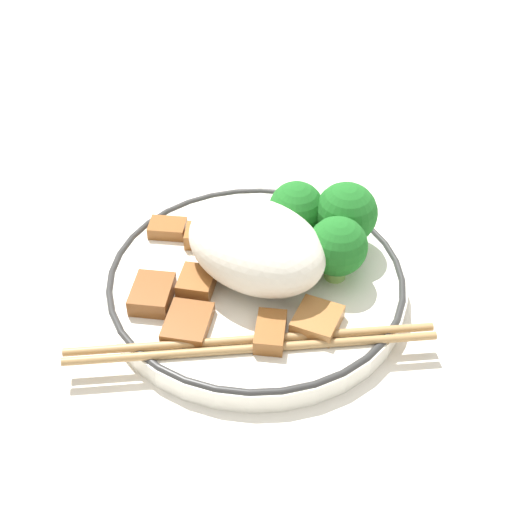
{
  "coord_description": "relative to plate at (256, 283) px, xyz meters",
  "views": [
    {
      "loc": [
        -0.23,
        0.31,
        0.37
      ],
      "look_at": [
        0.0,
        0.0,
        0.04
      ],
      "focal_mm": 50.0,
      "sensor_mm": 36.0,
      "label": 1
    }
  ],
  "objects": [
    {
      "name": "ground_plane",
      "position": [
        0.0,
        0.0,
        -0.01
      ],
      "size": [
        3.0,
        3.0,
        0.0
      ],
      "primitive_type": "plane",
      "color": "silver"
    },
    {
      "name": "rice_mound",
      "position": [
        0.0,
        0.0,
        0.04
      ],
      "size": [
        0.11,
        0.08,
        0.06
      ],
      "color": "white",
      "rests_on": "plate"
    },
    {
      "name": "meat_mid_right",
      "position": [
        0.09,
        0.0,
        0.01
      ],
      "size": [
        0.03,
        0.03,
        0.01
      ],
      "color": "brown",
      "rests_on": "plate"
    },
    {
      "name": "broccoli_back_right",
      "position": [
        0.0,
        -0.05,
        0.04
      ],
      "size": [
        0.04,
        0.04,
        0.05
      ],
      "color": "#7FB756",
      "rests_on": "plate"
    },
    {
      "name": "chopsticks",
      "position": [
        -0.04,
        0.06,
        0.01
      ],
      "size": [
        0.19,
        0.17,
        0.01
      ],
      "color": "#AD8451",
      "rests_on": "plate"
    },
    {
      "name": "meat_near_front",
      "position": [
        0.01,
        0.07,
        0.01
      ],
      "size": [
        0.04,
        0.05,
        0.01
      ],
      "color": "brown",
      "rests_on": "plate"
    },
    {
      "name": "broccoli_back_center",
      "position": [
        -0.03,
        -0.07,
        0.04
      ],
      "size": [
        0.05,
        0.05,
        0.06
      ],
      "color": "#7FB756",
      "rests_on": "plate"
    },
    {
      "name": "broccoli_back_left",
      "position": [
        -0.05,
        -0.03,
        0.03
      ],
      "size": [
        0.04,
        0.04,
        0.05
      ],
      "color": "#7FB756",
      "rests_on": "plate"
    },
    {
      "name": "meat_mid_left",
      "position": [
        0.03,
        0.04,
        0.01
      ],
      "size": [
        0.03,
        0.04,
        0.01
      ],
      "color": "brown",
      "rests_on": "plate"
    },
    {
      "name": "meat_near_back",
      "position": [
        0.04,
        0.06,
        0.01
      ],
      "size": [
        0.04,
        0.04,
        0.01
      ],
      "color": "brown",
      "rests_on": "plate"
    },
    {
      "name": "meat_on_rice_edge",
      "position": [
        -0.06,
        0.02,
        0.01
      ],
      "size": [
        0.04,
        0.04,
        0.01
      ],
      "color": "#9E6633",
      "rests_on": "plate"
    },
    {
      "name": "plate",
      "position": [
        0.0,
        0.0,
        0.0
      ],
      "size": [
        0.22,
        0.22,
        0.02
      ],
      "color": "white",
      "rests_on": "ground_plane"
    },
    {
      "name": "meat_near_right",
      "position": [
        -0.04,
        0.04,
        0.01
      ],
      "size": [
        0.03,
        0.04,
        0.01
      ],
      "color": "brown",
      "rests_on": "plate"
    },
    {
      "name": "meat_near_left",
      "position": [
        0.05,
        -0.01,
        0.01
      ],
      "size": [
        0.04,
        0.04,
        0.01
      ],
      "color": "#995B28",
      "rests_on": "plate"
    }
  ]
}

